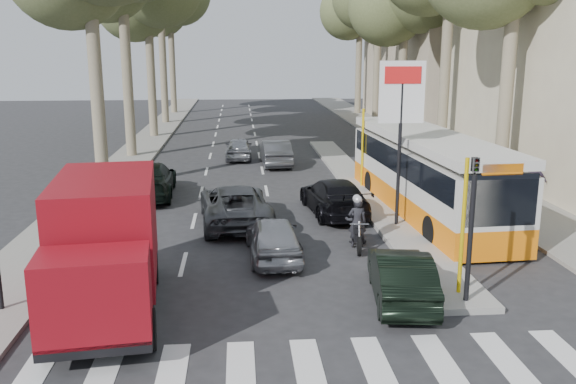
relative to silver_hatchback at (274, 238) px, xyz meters
name	(u,v)px	position (x,y,z in m)	size (l,w,h in m)	color
ground	(321,287)	(1.10, -2.31, -0.63)	(120.00, 120.00, 0.00)	#28282B
sidewalk_right	(399,140)	(9.70, 22.69, -0.57)	(3.20, 70.00, 0.12)	gray
median_left	(153,136)	(-6.90, 25.69, -0.57)	(2.40, 64.00, 0.12)	gray
traffic_island	(361,187)	(4.35, 8.69, -0.55)	(1.50, 26.00, 0.16)	gray
building_far	(459,22)	(16.60, 31.69, 7.37)	(11.00, 20.00, 16.00)	#B7A88E
billboard	(401,120)	(4.35, 2.69, 3.08)	(1.50, 12.10, 5.60)	yellow
traffic_light_island	(473,205)	(4.35, -3.81, 1.86)	(0.16, 0.41, 3.60)	black
silver_hatchback	(274,238)	(0.00, 0.00, 0.00)	(1.48, 3.67, 1.25)	#999BA1
dark_hatchback	(401,276)	(2.90, -3.31, 0.00)	(1.32, 3.78, 1.25)	black
queue_car_a	(235,205)	(-1.13, 3.69, 0.06)	(2.29, 4.96, 1.38)	#44464A
queue_car_b	(334,197)	(2.51, 4.69, 0.04)	(1.86, 4.56, 1.32)	black
queue_car_c	(239,148)	(-0.97, 16.53, -0.02)	(1.44, 3.57, 1.22)	#9FA1A7
queue_car_d	(276,153)	(0.96, 14.55, 0.04)	(1.42, 4.06, 1.34)	#484B50
queue_car_e	(149,180)	(-4.68, 7.97, 0.10)	(2.03, 5.00, 1.45)	black
red_truck	(105,244)	(-4.04, -3.36, 1.00)	(2.79, 5.96, 3.07)	black
city_bus	(426,171)	(5.90, 4.57, 0.96)	(3.13, 11.54, 3.01)	orange
motorcycle	(357,223)	(2.62, 0.90, 0.13)	(0.74, 1.95, 1.66)	black
pedestrian_near	(534,180)	(10.65, 5.74, 0.29)	(0.93, 0.45, 1.58)	#3E314A
pedestrian_far	(492,190)	(8.30, 4.25, 0.26)	(0.99, 0.44, 1.53)	#6C6051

